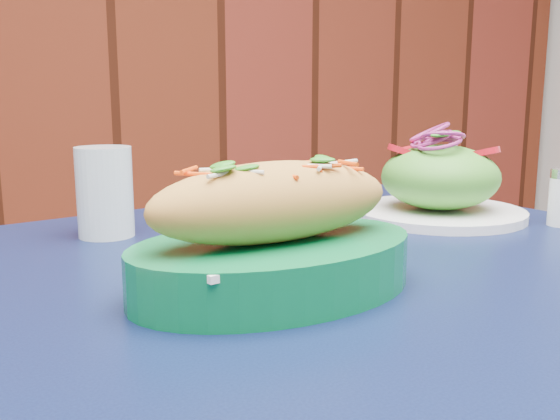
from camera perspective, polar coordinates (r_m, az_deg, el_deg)
name	(u,v)px	position (r m, az deg, el deg)	size (l,w,h in m)	color
cafe_table	(359,342)	(0.67, 7.25, -11.84)	(0.93, 0.93, 0.75)	black
banh_mi_basket	(275,238)	(0.53, -0.50, -2.55)	(0.28, 0.19, 0.12)	#076534
salad_plate	(440,183)	(0.87, 14.38, 2.40)	(0.23, 0.23, 0.12)	white
water_glass	(105,192)	(0.76, -15.73, 1.60)	(0.07, 0.07, 0.11)	silver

